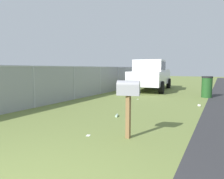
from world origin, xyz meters
TOP-DOWN VIEW (x-y plane):
  - mailbox at (3.18, -0.17)m, footprint 0.32×0.52m
  - pickup_truck at (12.71, 2.40)m, footprint 5.61×2.73m
  - trash_bin at (10.81, -1.28)m, footprint 0.55×0.55m
  - fence_section at (8.13, 4.42)m, footprint 16.86×0.07m
  - litter_bottle_by_mailbox at (4.79, 0.94)m, footprint 0.23×0.13m
  - litter_wrapper_midfield_a at (8.46, 1.67)m, footprint 0.13×0.10m
  - litter_wrapper_near_hydrant at (2.89, 0.69)m, footprint 0.14×0.12m
  - litter_cup_midfield_b at (7.89, -1.19)m, footprint 0.08×0.10m

SIDE VIEW (x-z plane):
  - litter_wrapper_midfield_a at x=8.46m, z-range 0.00..0.01m
  - litter_wrapper_near_hydrant at x=2.89m, z-range 0.00..0.01m
  - litter_bottle_by_mailbox at x=4.79m, z-range 0.00..0.07m
  - litter_cup_midfield_b at x=7.89m, z-range 0.00..0.08m
  - trash_bin at x=10.81m, z-range 0.00..1.12m
  - fence_section at x=8.13m, z-range 0.07..1.70m
  - mailbox at x=3.18m, z-range 0.38..1.65m
  - pickup_truck at x=12.71m, z-range 0.06..2.15m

